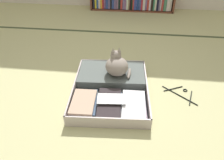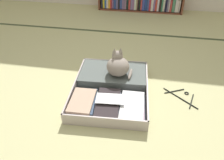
{
  "view_description": "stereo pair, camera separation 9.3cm",
  "coord_description": "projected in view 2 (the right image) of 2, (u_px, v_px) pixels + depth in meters",
  "views": [
    {
      "loc": [
        0.3,
        -1.6,
        1.3
      ],
      "look_at": [
        0.13,
        -0.09,
        0.16
      ],
      "focal_mm": 34.43,
      "sensor_mm": 36.0,
      "label": 1
    },
    {
      "loc": [
        0.39,
        -1.59,
        1.3
      ],
      "look_at": [
        0.13,
        -0.09,
        0.16
      ],
      "focal_mm": 34.43,
      "sensor_mm": 36.0,
      "label": 2
    }
  ],
  "objects": [
    {
      "name": "ground_plane",
      "position": [
        101.0,
        86.0,
        2.08
      ],
      "size": [
        10.0,
        10.0,
        0.0
      ],
      "primitive_type": "plane",
      "color": "#BFBD86"
    },
    {
      "name": "tatami_border",
      "position": [
        120.0,
        32.0,
        3.08
      ],
      "size": [
        4.8,
        0.05,
        0.0
      ],
      "color": "#3E4A2E",
      "rests_on": "ground_plane"
    },
    {
      "name": "open_suitcase",
      "position": [
        111.0,
        86.0,
        2.01
      ],
      "size": [
        0.72,
        0.88,
        0.11
      ],
      "color": "#BBADAC",
      "rests_on": "ground_plane"
    },
    {
      "name": "black_cat",
      "position": [
        118.0,
        65.0,
        2.02
      ],
      "size": [
        0.28,
        0.28,
        0.25
      ],
      "color": "gray",
      "rests_on": "open_suitcase"
    },
    {
      "name": "clothes_hanger",
      "position": [
        182.0,
        96.0,
        1.96
      ],
      "size": [
        0.29,
        0.27,
        0.01
      ],
      "color": "black",
      "rests_on": "ground_plane"
    }
  ]
}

